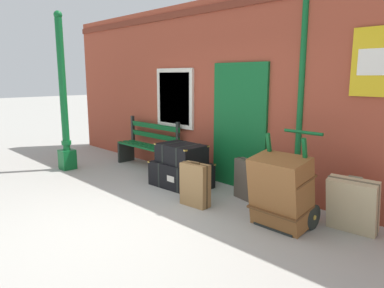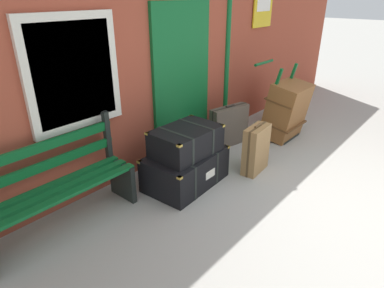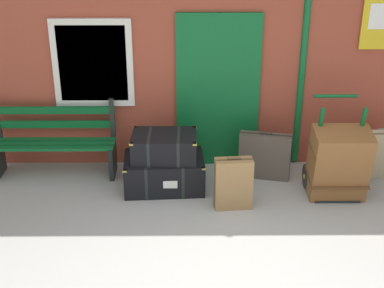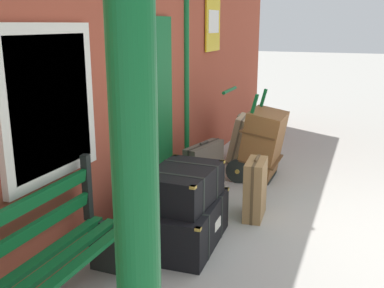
{
  "view_description": "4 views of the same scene",
  "coord_description": "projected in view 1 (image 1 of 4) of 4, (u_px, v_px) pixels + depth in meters",
  "views": [
    {
      "loc": [
        3.81,
        -2.27,
        1.88
      ],
      "look_at": [
        -0.46,
        1.84,
        0.76
      ],
      "focal_mm": 33.61,
      "sensor_mm": 36.0,
      "label": 1
    },
    {
      "loc": [
        -3.32,
        -0.65,
        2.2
      ],
      "look_at": [
        -0.55,
        1.72,
        0.52
      ],
      "focal_mm": 31.05,
      "sensor_mm": 36.0,
      "label": 2
    },
    {
      "loc": [
        -0.33,
        -4.48,
        3.51
      ],
      "look_at": [
        -0.29,
        1.61,
        0.67
      ],
      "focal_mm": 51.68,
      "sensor_mm": 36.0,
      "label": 3
    },
    {
      "loc": [
        -4.24,
        0.24,
        2.02
      ],
      "look_at": [
        -0.13,
        1.85,
        0.84
      ],
      "focal_mm": 42.12,
      "sensor_mm": 36.0,
      "label": 4
    }
  ],
  "objects": [
    {
      "name": "steamer_trunk_middle",
      "position": [
        181.0,
        154.0,
        6.12
      ],
      "size": [
        0.82,
        0.56,
        0.33
      ],
      "color": "black",
      "rests_on": "steamer_trunk_base"
    },
    {
      "name": "porters_trolley",
      "position": [
        288.0,
        203.0,
        4.62
      ],
      "size": [
        0.71,
        0.65,
        1.19
      ],
      "color": "black",
      "rests_on": "ground"
    },
    {
      "name": "platform_bench",
      "position": [
        149.0,
        146.0,
        7.47
      ],
      "size": [
        1.6,
        0.43,
        1.01
      ],
      "color": "#0F5B28",
      "rests_on": "ground"
    },
    {
      "name": "suitcase_caramel",
      "position": [
        352.0,
        205.0,
        4.33
      ],
      "size": [
        0.6,
        0.38,
        0.71
      ],
      "color": "tan",
      "rests_on": "ground"
    },
    {
      "name": "large_brown_trunk",
      "position": [
        281.0,
        192.0,
        4.46
      ],
      "size": [
        0.7,
        0.57,
        0.94
      ],
      "color": "brown",
      "rests_on": "ground"
    },
    {
      "name": "steamer_trunk_base",
      "position": [
        181.0,
        174.0,
        6.2
      ],
      "size": [
        1.05,
        0.71,
        0.43
      ],
      "color": "black",
      "rests_on": "ground"
    },
    {
      "name": "brick_facade",
      "position": [
        243.0,
        93.0,
        6.07
      ],
      "size": [
        10.4,
        0.35,
        3.2
      ],
      "color": "#9E422D",
      "rests_on": "ground"
    },
    {
      "name": "ground_plane",
      "position": [
        114.0,
        225.0,
        4.59
      ],
      "size": [
        60.0,
        60.0,
        0.0
      ],
      "primitive_type": "plane",
      "color": "#A3A099"
    },
    {
      "name": "suitcase_oxblood",
      "position": [
        195.0,
        185.0,
        5.25
      ],
      "size": [
        0.46,
        0.23,
        0.67
      ],
      "color": "olive",
      "rests_on": "ground"
    },
    {
      "name": "lamp_post",
      "position": [
        64.0,
        111.0,
        7.17
      ],
      "size": [
        0.28,
        0.28,
        3.11
      ],
      "color": "#0F5B28",
      "rests_on": "ground"
    },
    {
      "name": "suitcase_olive",
      "position": [
        252.0,
        182.0,
        5.43
      ],
      "size": [
        0.69,
        0.31,
        0.66
      ],
      "color": "#51473D",
      "rests_on": "ground"
    }
  ]
}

